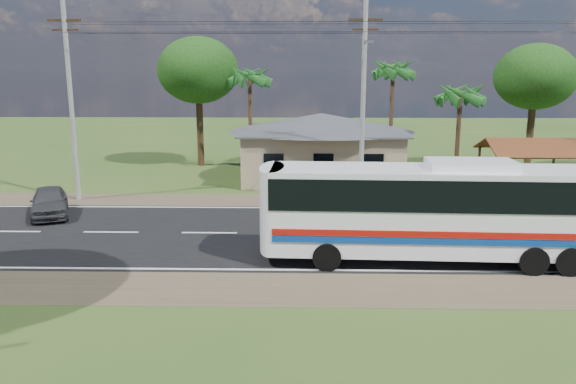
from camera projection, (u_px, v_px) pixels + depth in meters
name	position (u px, v px, depth m)	size (l,w,h in m)	color
ground	(309.00, 234.00, 25.33)	(120.00, 120.00, 0.00)	#2E4D1B
road	(309.00, 234.00, 25.33)	(120.00, 16.00, 0.03)	black
house	(321.00, 140.00, 37.42)	(12.40, 10.00, 5.00)	tan
waiting_shed	(529.00, 148.00, 32.75)	(5.20, 4.48, 3.35)	#3C2816
concrete_barrier	(528.00, 197.00, 30.43)	(7.00, 0.30, 0.90)	#9E9E99
utility_poles	(357.00, 97.00, 30.35)	(32.80, 2.22, 11.00)	#9E9E99
palm_near	(461.00, 95.00, 34.62)	(2.80, 2.80, 6.70)	#47301E
palm_mid	(393.00, 70.00, 38.77)	(2.80, 2.80, 8.20)	#47301E
palm_far	(250.00, 77.00, 39.58)	(2.80, 2.80, 7.70)	#47301E
tree_behind_house	(198.00, 71.00, 41.52)	(6.00, 6.00, 9.61)	#47301E
tree_behind_shed	(535.00, 77.00, 39.14)	(5.60, 5.60, 9.02)	#47301E
coach_bus	(440.00, 204.00, 21.22)	(12.92, 3.20, 3.98)	white
motorcycle	(502.00, 197.00, 30.49)	(0.59, 1.69, 0.89)	black
small_car	(49.00, 202.00, 28.29)	(1.73, 4.31, 1.47)	#313133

